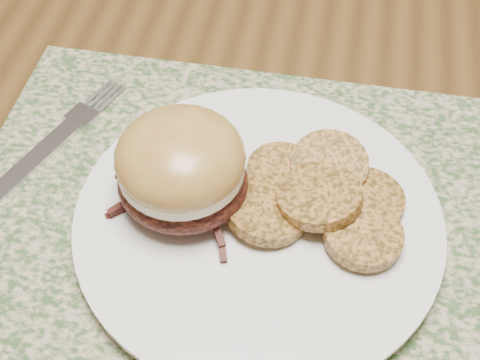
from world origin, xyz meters
name	(u,v)px	position (x,y,z in m)	size (l,w,h in m)	color
dining_table	(443,110)	(0.00, 0.00, 0.67)	(1.50, 0.90, 0.75)	brown
placemat	(247,216)	(-0.17, -0.23, 0.75)	(0.45, 0.33, 0.00)	#35522A
dinner_plate	(258,221)	(-0.16, -0.24, 0.76)	(0.26, 0.26, 0.02)	white
pork_sandwich	(181,168)	(-0.22, -0.24, 0.81)	(0.11, 0.10, 0.07)	black
roasted_potatoes	(320,196)	(-0.12, -0.23, 0.78)	(0.15, 0.14, 0.03)	#A76E31
fork	(42,153)	(-0.35, -0.20, 0.76)	(0.09, 0.20, 0.00)	silver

